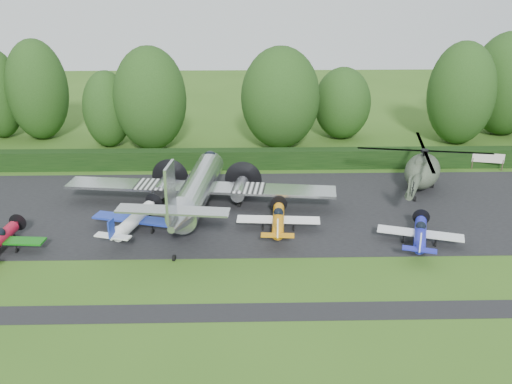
{
  "coord_description": "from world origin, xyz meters",
  "views": [
    {
      "loc": [
        0.78,
        -36.18,
        20.35
      ],
      "look_at": [
        1.8,
        7.93,
        2.5
      ],
      "focal_mm": 40.0,
      "sensor_mm": 36.0,
      "label": 1
    }
  ],
  "objects_px": {
    "sign_board": "(488,159)",
    "transport_plane": "(197,189)",
    "light_plane_white": "(134,220)",
    "light_plane_blue": "(420,234)",
    "light_plane_orange": "(278,220)",
    "helicopter": "(423,169)"
  },
  "relations": [
    {
      "from": "light_plane_orange",
      "to": "light_plane_blue",
      "type": "bearing_deg",
      "value": -18.35
    },
    {
      "from": "light_plane_orange",
      "to": "transport_plane",
      "type": "bearing_deg",
      "value": 143.92
    },
    {
      "from": "light_plane_white",
      "to": "light_plane_blue",
      "type": "distance_m",
      "value": 22.44
    },
    {
      "from": "transport_plane",
      "to": "light_plane_orange",
      "type": "distance_m",
      "value": 8.04
    },
    {
      "from": "light_plane_white",
      "to": "light_plane_blue",
      "type": "relative_size",
      "value": 1.15
    },
    {
      "from": "transport_plane",
      "to": "light_plane_white",
      "type": "xyz_separation_m",
      "value": [
        -4.77,
        -4.11,
        -0.96
      ]
    },
    {
      "from": "sign_board",
      "to": "transport_plane",
      "type": "bearing_deg",
      "value": -174.32
    },
    {
      "from": "light_plane_orange",
      "to": "helicopter",
      "type": "bearing_deg",
      "value": 27.83
    },
    {
      "from": "light_plane_white",
      "to": "sign_board",
      "type": "bearing_deg",
      "value": 6.56
    },
    {
      "from": "sign_board",
      "to": "light_plane_blue",
      "type": "bearing_deg",
      "value": -138.81
    },
    {
      "from": "light_plane_blue",
      "to": "sign_board",
      "type": "bearing_deg",
      "value": 36.96
    },
    {
      "from": "light_plane_blue",
      "to": "transport_plane",
      "type": "bearing_deg",
      "value": 140.96
    },
    {
      "from": "light_plane_orange",
      "to": "sign_board",
      "type": "height_order",
      "value": "light_plane_orange"
    },
    {
      "from": "light_plane_blue",
      "to": "helicopter",
      "type": "distance_m",
      "value": 12.24
    },
    {
      "from": "light_plane_orange",
      "to": "sign_board",
      "type": "relative_size",
      "value": 2.21
    },
    {
      "from": "light_plane_orange",
      "to": "helicopter",
      "type": "height_order",
      "value": "helicopter"
    },
    {
      "from": "transport_plane",
      "to": "light_plane_blue",
      "type": "xyz_separation_m",
      "value": [
        17.5,
        -6.86,
        -1.11
      ]
    },
    {
      "from": "light_plane_orange",
      "to": "helicopter",
      "type": "relative_size",
      "value": 0.49
    },
    {
      "from": "light_plane_blue",
      "to": "sign_board",
      "type": "height_order",
      "value": "light_plane_blue"
    },
    {
      "from": "transport_plane",
      "to": "light_plane_blue",
      "type": "bearing_deg",
      "value": -28.56
    },
    {
      "from": "helicopter",
      "to": "light_plane_blue",
      "type": "bearing_deg",
      "value": -131.79
    },
    {
      "from": "sign_board",
      "to": "helicopter",
      "type": "bearing_deg",
      "value": -161.01
    }
  ]
}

